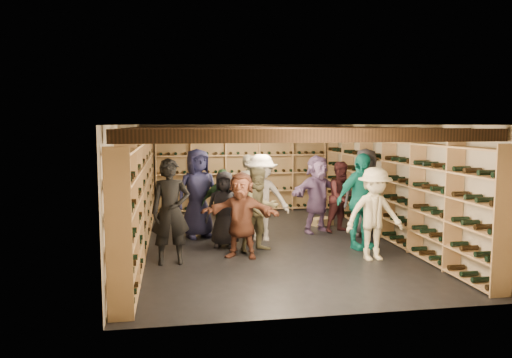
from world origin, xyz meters
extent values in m
plane|color=black|center=(0.00, 0.00, 0.00)|extent=(8.00, 8.00, 0.00)
cube|color=#B2A58A|center=(0.00, 4.00, 1.20)|extent=(5.50, 0.02, 2.40)
cube|color=#B2A58A|center=(0.00, -4.00, 1.20)|extent=(5.50, 0.02, 2.40)
cube|color=#B2A58A|center=(-2.75, 0.00, 1.20)|extent=(0.02, 8.00, 2.40)
cube|color=#B2A58A|center=(2.75, 0.00, 1.20)|extent=(0.02, 8.00, 2.40)
cube|color=beige|center=(0.00, 0.00, 2.40)|extent=(5.50, 8.00, 0.01)
cube|color=black|center=(0.00, -3.50, 2.26)|extent=(5.40, 0.12, 0.18)
cube|color=black|center=(0.00, -2.62, 2.26)|extent=(5.40, 0.12, 0.18)
cube|color=black|center=(0.00, -1.75, 2.26)|extent=(5.40, 0.12, 0.18)
cube|color=black|center=(0.00, -0.88, 2.26)|extent=(5.40, 0.12, 0.18)
cube|color=black|center=(0.00, 0.00, 2.26)|extent=(5.40, 0.12, 0.18)
cube|color=black|center=(0.00, 0.88, 2.26)|extent=(5.40, 0.12, 0.18)
cube|color=black|center=(0.00, 1.75, 2.26)|extent=(5.40, 0.12, 0.18)
cube|color=black|center=(0.00, 2.62, 2.26)|extent=(5.40, 0.12, 0.18)
cube|color=black|center=(0.00, 3.50, 2.26)|extent=(5.40, 0.12, 0.18)
cube|color=tan|center=(-2.57, 0.00, 1.07)|extent=(0.32, 7.50, 2.15)
cube|color=tan|center=(2.57, 0.00, 1.07)|extent=(0.32, 7.50, 2.15)
cube|color=tan|center=(0.00, 3.83, 1.07)|extent=(4.70, 0.30, 2.15)
cube|color=tan|center=(-0.40, 2.68, 0.09)|extent=(0.53, 0.37, 0.17)
cube|color=tan|center=(-0.40, 2.68, 0.26)|extent=(0.53, 0.37, 0.17)
cube|color=tan|center=(-0.40, 2.68, 0.43)|extent=(0.53, 0.37, 0.17)
cube|color=tan|center=(-0.40, 2.68, 0.59)|extent=(0.53, 0.37, 0.17)
cube|color=tan|center=(-0.14, 1.57, 0.09)|extent=(0.58, 0.47, 0.17)
cube|color=tan|center=(-0.14, 1.57, 0.26)|extent=(0.58, 0.47, 0.17)
cube|color=tan|center=(-0.14, 1.57, 0.43)|extent=(0.58, 0.47, 0.17)
cube|color=tan|center=(1.59, 1.50, 0.09)|extent=(0.58, 0.49, 0.17)
imported|color=black|center=(-0.92, -0.19, 0.75)|extent=(0.83, 0.66, 1.49)
imported|color=black|center=(-1.96, -1.27, 0.91)|extent=(0.69, 0.48, 1.83)
imported|color=brown|center=(-0.30, -0.67, 0.81)|extent=(0.96, 0.86, 1.62)
imported|color=beige|center=(1.60, -1.61, 0.83)|extent=(1.11, 0.68, 1.66)
imported|color=#138678|center=(1.66, -0.77, 0.93)|extent=(1.18, 0.76, 1.86)
imported|color=brown|center=(-0.70, -1.04, 0.78)|extent=(1.51, 0.97, 1.56)
imported|color=#1E1F43|center=(-1.39, 0.72, 0.95)|extent=(1.06, 0.84, 1.89)
imported|color=gray|center=(-0.21, 1.01, 0.87)|extent=(0.73, 0.59, 1.73)
imported|color=#401A1C|center=(1.80, 0.68, 0.79)|extent=(0.93, 0.83, 1.59)
imported|color=#B4ACA6|center=(-0.12, 0.19, 0.90)|extent=(1.24, 0.82, 1.79)
imported|color=#234426|center=(-0.91, 0.45, 0.74)|extent=(0.91, 0.47, 1.49)
imported|color=slate|center=(1.26, 0.77, 0.86)|extent=(1.67, 1.11, 1.73)
imported|color=#37363C|center=(2.18, 0.28, 0.95)|extent=(1.05, 0.82, 1.89)
camera|label=1|loc=(-1.91, -9.83, 2.42)|focal=35.00mm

